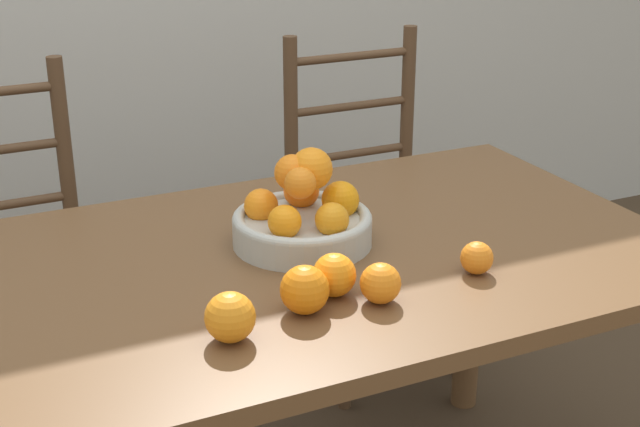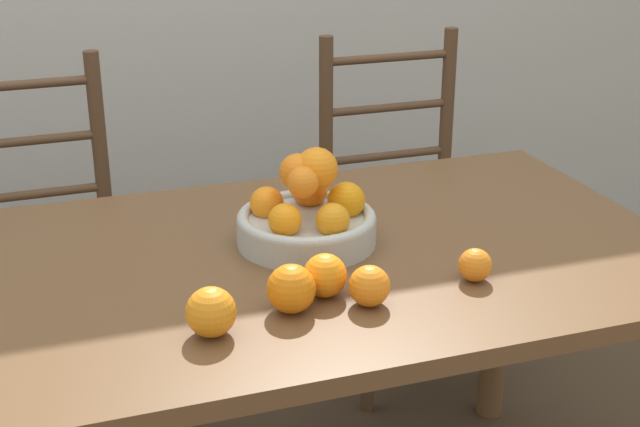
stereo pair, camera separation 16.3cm
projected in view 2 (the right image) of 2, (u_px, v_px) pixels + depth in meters
The scene contains 9 objects.
dining_table at pixel (295, 303), 1.73m from camera, with size 1.49×0.86×0.73m.
fruit_bowl at pixel (308, 215), 1.72m from camera, with size 0.27×0.27×0.19m.
orange_loose_0 at pixel (369, 286), 1.49m from camera, with size 0.07×0.07×0.07m.
orange_loose_1 at pixel (475, 265), 1.58m from camera, with size 0.06×0.06×0.06m.
orange_loose_2 at pixel (327, 275), 1.52m from camera, with size 0.08×0.08×0.08m.
orange_loose_3 at pixel (211, 312), 1.39m from camera, with size 0.08×0.08×0.08m.
orange_loose_4 at pixel (291, 289), 1.47m from camera, with size 0.08×0.08×0.08m.
chair_left at pixel (40, 265), 2.26m from camera, with size 0.43×0.41×0.97m.
chair_right at pixel (404, 217), 2.56m from camera, with size 0.42×0.40×0.97m.
Camera 2 is at (-0.45, -1.47, 1.43)m, focal length 50.00 mm.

